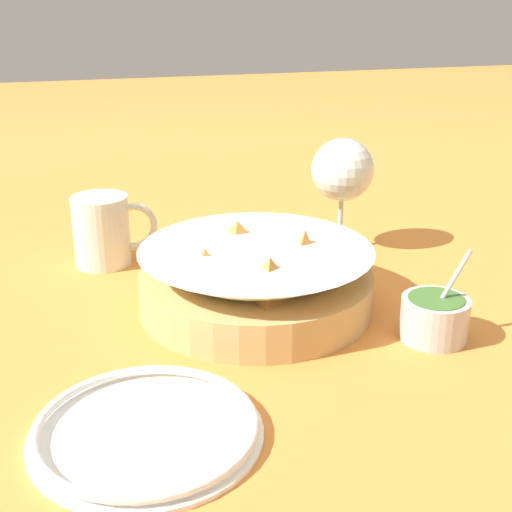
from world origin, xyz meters
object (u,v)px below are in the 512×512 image
at_px(wine_glass, 342,173).
at_px(side_plate, 146,429).
at_px(food_basket, 256,281).
at_px(sauce_cup, 435,316).
at_px(beer_mug, 103,233).

height_order(wine_glass, side_plate, wine_glass).
height_order(food_basket, sauce_cup, sauce_cup).
bearing_deg(beer_mug, sauce_cup, -43.97).
xyz_separation_m(wine_glass, beer_mug, (-0.32, 0.03, -0.07)).
xyz_separation_m(wine_glass, side_plate, (-0.31, -0.37, -0.10)).
distance_m(food_basket, side_plate, 0.26).
height_order(food_basket, wine_glass, wine_glass).
bearing_deg(sauce_cup, side_plate, -163.33).
bearing_deg(food_basket, beer_mug, 130.06).
bearing_deg(wine_glass, food_basket, -136.52).
height_order(food_basket, side_plate, food_basket).
relative_size(sauce_cup, side_plate, 0.50).
distance_m(beer_mug, side_plate, 0.40).
xyz_separation_m(sauce_cup, side_plate, (-0.31, -0.09, -0.02)).
relative_size(food_basket, sauce_cup, 2.72).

